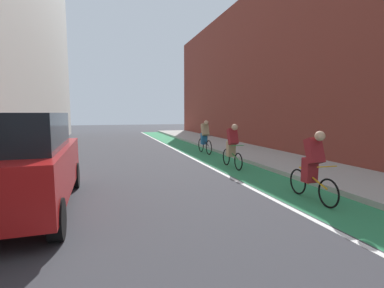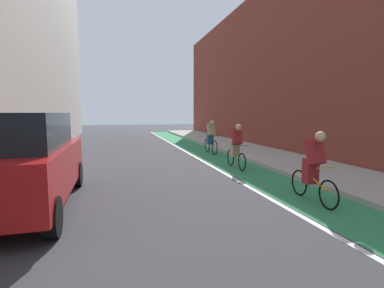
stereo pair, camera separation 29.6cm
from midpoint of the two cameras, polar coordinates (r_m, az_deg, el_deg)
The scene contains 9 objects.
ground_plane at distance 9.65m, azimuth -7.41°, elevation -5.62°, with size 79.18×79.18×0.00m, color #38383D.
bike_lane_paint at distance 12.36m, azimuth 6.37°, elevation -2.98°, with size 1.60×35.99×0.00m, color #2D8451.
lane_divider_stripe at distance 12.07m, azimuth 2.38°, elevation -3.17°, with size 0.12×35.99×0.00m, color white.
sidewalk_right at distance 13.31m, azimuth 15.39°, elevation -2.21°, with size 2.87×35.99×0.14m, color #A8A59E.
building_facade_right at distance 16.47m, azimuth 20.43°, elevation 14.60°, with size 2.40×31.99×8.95m, color brown.
parked_suv_red at distance 6.62m, azimuth -30.26°, elevation -2.94°, with size 2.00×4.41×1.98m.
cyclist_mid at distance 6.89m, azimuth 24.32°, elevation -4.11°, with size 0.48×1.67×1.59m.
cyclist_trailing at distance 10.31m, azimuth 9.65°, elevation -0.37°, with size 0.48×1.66×1.59m.
cyclist_far at distance 13.94m, azimuth 4.38°, elevation 1.60°, with size 0.48×1.74×1.62m.
Camera 2 is at (-1.06, 4.58, 1.98)m, focal length 26.59 mm.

